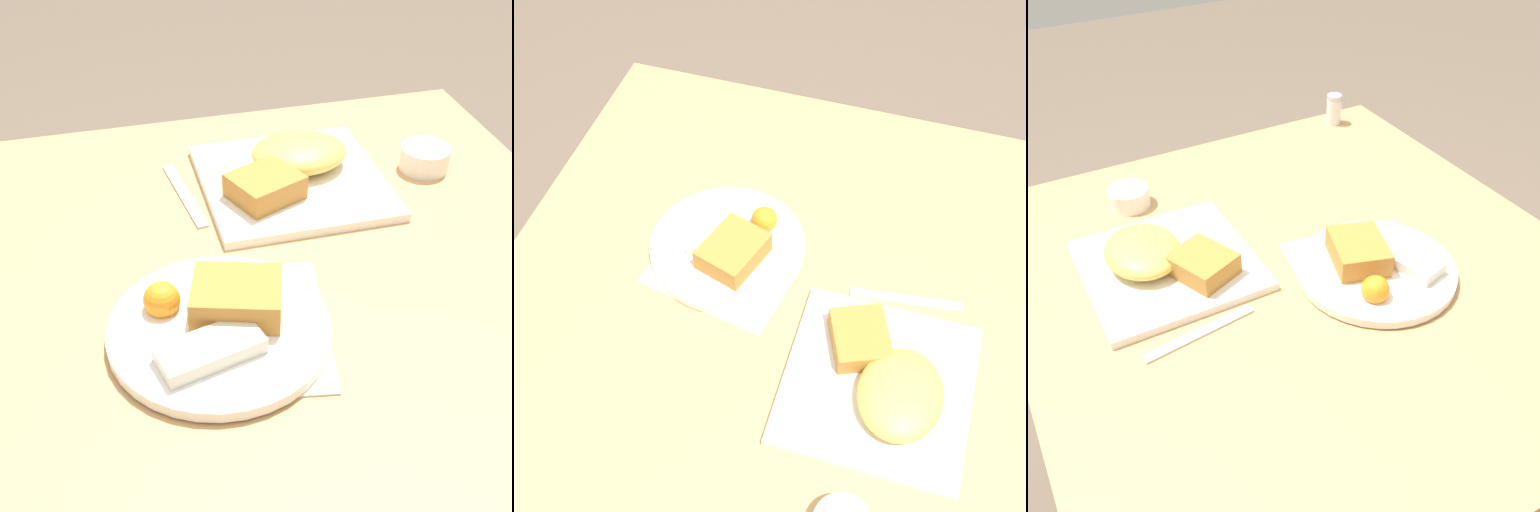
% 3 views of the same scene
% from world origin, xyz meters
% --- Properties ---
extents(ground_plane, '(8.00, 8.00, 0.00)m').
position_xyz_m(ground_plane, '(0.00, 0.00, 0.00)').
color(ground_plane, brown).
extents(dining_table, '(0.97, 0.90, 0.74)m').
position_xyz_m(dining_table, '(0.00, 0.00, 0.65)').
color(dining_table, tan).
rests_on(dining_table, ground_plane).
extents(menu_card, '(0.19, 0.25, 0.00)m').
position_xyz_m(menu_card, '(0.02, 0.09, 0.74)').
color(menu_card, beige).
rests_on(menu_card, dining_table).
extents(plate_square_near, '(0.27, 0.27, 0.06)m').
position_xyz_m(plate_square_near, '(-0.11, -0.20, 0.76)').
color(plate_square_near, white).
rests_on(plate_square_near, dining_table).
extents(plate_oval_far, '(0.26, 0.26, 0.05)m').
position_xyz_m(plate_oval_far, '(0.07, 0.09, 0.76)').
color(plate_oval_far, white).
rests_on(plate_oval_far, menu_card).
extents(butter_knife, '(0.04, 0.18, 0.00)m').
position_xyz_m(butter_knife, '(0.06, -0.21, 0.74)').
color(butter_knife, silver).
rests_on(butter_knife, dining_table).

